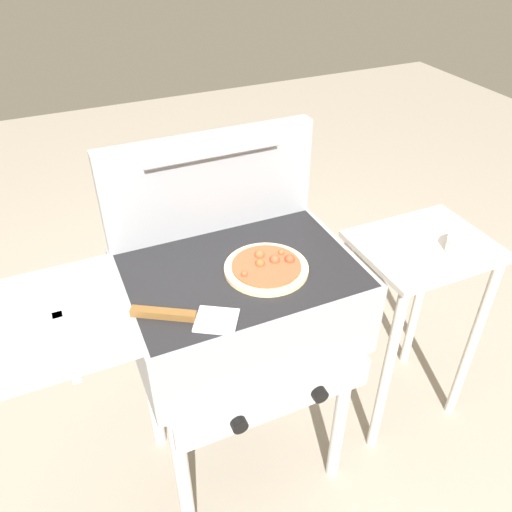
{
  "coord_description": "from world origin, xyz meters",
  "views": [
    {
      "loc": [
        -0.41,
        -1.04,
        1.75
      ],
      "look_at": [
        0.05,
        0.0,
        0.92
      ],
      "focal_mm": 35.88,
      "sensor_mm": 36.0,
      "label": 1
    }
  ],
  "objects_px": {
    "grill": "(236,308)",
    "spatula": "(185,316)",
    "pizza_pepperoni": "(267,267)",
    "topping_bowl_near": "(464,247)",
    "prep_table": "(413,297)"
  },
  "relations": [
    {
      "from": "grill",
      "to": "pizza_pepperoni",
      "type": "xyz_separation_m",
      "value": [
        0.08,
        -0.04,
        0.15
      ]
    },
    {
      "from": "prep_table",
      "to": "topping_bowl_near",
      "type": "xyz_separation_m",
      "value": [
        0.08,
        -0.09,
        0.25
      ]
    },
    {
      "from": "pizza_pepperoni",
      "to": "spatula",
      "type": "xyz_separation_m",
      "value": [
        -0.26,
        -0.1,
        -0.0
      ]
    },
    {
      "from": "spatula",
      "to": "prep_table",
      "type": "relative_size",
      "value": 0.32
    },
    {
      "from": "spatula",
      "to": "grill",
      "type": "bearing_deg",
      "value": 36.38
    },
    {
      "from": "grill",
      "to": "prep_table",
      "type": "distance_m",
      "value": 0.7
    },
    {
      "from": "topping_bowl_near",
      "to": "prep_table",
      "type": "bearing_deg",
      "value": 131.91
    },
    {
      "from": "grill",
      "to": "prep_table",
      "type": "relative_size",
      "value": 1.21
    },
    {
      "from": "topping_bowl_near",
      "to": "pizza_pepperoni",
      "type": "bearing_deg",
      "value": 176.39
    },
    {
      "from": "grill",
      "to": "prep_table",
      "type": "height_order",
      "value": "grill"
    },
    {
      "from": "pizza_pepperoni",
      "to": "prep_table",
      "type": "height_order",
      "value": "pizza_pepperoni"
    },
    {
      "from": "pizza_pepperoni",
      "to": "spatula",
      "type": "height_order",
      "value": "pizza_pepperoni"
    },
    {
      "from": "pizza_pepperoni",
      "to": "topping_bowl_near",
      "type": "bearing_deg",
      "value": -3.61
    },
    {
      "from": "grill",
      "to": "spatula",
      "type": "relative_size",
      "value": 3.81
    },
    {
      "from": "grill",
      "to": "spatula",
      "type": "xyz_separation_m",
      "value": [
        -0.18,
        -0.14,
        0.15
      ]
    }
  ]
}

